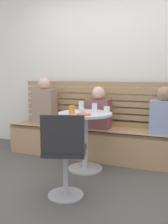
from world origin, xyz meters
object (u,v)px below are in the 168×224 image
Objects in this scene: cup_glass_tall at (81,106)px; plate_small at (84,114)px; booth_bench at (97,143)px; white_chair at (64,153)px; cup_water_clear at (94,108)px; person_child_left at (164,113)px; cup_tumbler_orange at (72,110)px; person_adult at (44,103)px; cup_espresso_small at (82,111)px; person_child_middle at (98,110)px; cafe_table at (85,130)px; cup_ceramic_white at (107,109)px.

cup_glass_tall is 0.71× the size of plate_small.
plate_small is at bearing -84.25° from booth_bench.
white_chair is 7.73× the size of cup_water_clear.
person_child_left reaches higher than cup_tumbler_orange.
white_chair is 1.68m from person_adult.
cup_glass_tall is at bearing 113.44° from cup_espresso_small.
person_child_left is (0.80, 1.31, 0.25)m from white_chair.
white_chair is at bearing -85.36° from person_child_middle.
white_chair and cup_water_clear have the same top height.
person_child_left is at bearing 29.16° from cafe_table.
white_chair reaches higher than cup_ceramic_white.
cup_water_clear is 0.22m from cup_glass_tall.
cup_tumbler_orange is 0.32m from cup_glass_tall.
cafe_table is 13.21× the size of cup_espresso_small.
white_chair is at bearing -85.21° from plate_small.
cafe_table is 0.82m from white_chair.
person_child_middle reaches higher than cup_ceramic_white.
person_adult reaches higher than person_child_middle.
cup_glass_tall reaches higher than booth_bench.
cafe_table is at bearing -88.08° from booth_bench.
cafe_table is at bearing 97.43° from white_chair.
cup_ceramic_white is 0.37m from plate_small.
white_chair is at bearing -84.71° from booth_bench.
person_child_left reaches higher than booth_bench.
cup_ceramic_white is at bearing -1.59° from cup_glass_tall.
booth_bench is at bearing 82.01° from cup_tumbler_orange.
plate_small is at bearing -141.49° from person_child_left.
plate_small is (0.07, -0.11, -0.02)m from cup_espresso_small.
person_child_left is at bearing -1.10° from booth_bench.
person_child_middle is 7.56× the size of cup_ceramic_white.
person_adult is at bearing 179.64° from person_child_left.
cup_water_clear is at bearing -78.00° from person_child_middle.
white_chair reaches higher than cafe_table.
cup_water_clear is 0.28m from plate_small.
person_child_middle is 0.39m from cup_glass_tall.
white_chair is (0.11, -0.81, -0.05)m from cafe_table.
white_chair is at bearing -82.57° from cafe_table.
cup_espresso_small is at bearing -140.28° from cup_ceramic_white.
person_adult reaches higher than booth_bench.
person_adult reaches higher than cafe_table.
cup_glass_tall reaches higher than cup_tumbler_orange.
plate_small is at bearing -36.20° from person_adult.
person_adult is 1.21× the size of person_child_middle.
cup_water_clear is at bearing -76.00° from booth_bench.
person_child_left is (0.90, 0.50, 0.19)m from cafe_table.
booth_bench is 4.34× the size of person_child_left.
person_child_left is at bearing -1.25° from person_child_middle.
cup_tumbler_orange is 1.25× the size of cup_ceramic_white.
person_child_left is (1.79, -0.01, -0.06)m from person_adult.
cup_espresso_small is at bearing -148.54° from person_child_left.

